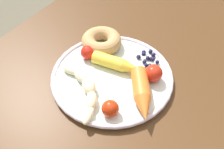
{
  "coord_description": "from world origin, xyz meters",
  "views": [
    {
      "loc": [
        -0.38,
        -0.18,
        1.17
      ],
      "look_at": [
        -0.05,
        0.01,
        0.75
      ],
      "focal_mm": 36.18,
      "sensor_mm": 36.0,
      "label": 1
    }
  ],
  "objects_px": {
    "tomato_near": "(154,73)",
    "tomato_far": "(88,52)",
    "dining_table": "(124,88)",
    "donut": "(102,41)",
    "blueberry_pile": "(148,58)",
    "tomato_mid": "(110,109)",
    "carrot_orange": "(142,94)",
    "carrot_yellow": "(118,64)",
    "banana": "(85,88)",
    "plate": "(112,75)"
  },
  "relations": [
    {
      "from": "plate",
      "to": "tomato_far",
      "type": "relative_size",
      "value": 8.15
    },
    {
      "from": "plate",
      "to": "tomato_near",
      "type": "distance_m",
      "value": 0.1
    },
    {
      "from": "dining_table",
      "to": "banana",
      "type": "xyz_separation_m",
      "value": [
        -0.13,
        0.04,
        0.12
      ]
    },
    {
      "from": "tomato_near",
      "to": "tomato_mid",
      "type": "xyz_separation_m",
      "value": [
        -0.14,
        0.04,
        -0.0
      ]
    },
    {
      "from": "dining_table",
      "to": "tomato_far",
      "type": "height_order",
      "value": "tomato_far"
    },
    {
      "from": "dining_table",
      "to": "carrot_orange",
      "type": "relative_size",
      "value": 8.53
    },
    {
      "from": "plate",
      "to": "carrot_orange",
      "type": "height_order",
      "value": "carrot_orange"
    },
    {
      "from": "donut",
      "to": "blueberry_pile",
      "type": "height_order",
      "value": "donut"
    },
    {
      "from": "dining_table",
      "to": "blueberry_pile",
      "type": "bearing_deg",
      "value": -45.79
    },
    {
      "from": "banana",
      "to": "carrot_orange",
      "type": "distance_m",
      "value": 0.13
    },
    {
      "from": "tomato_near",
      "to": "tomato_far",
      "type": "xyz_separation_m",
      "value": [
        -0.02,
        0.18,
        -0.0
      ]
    },
    {
      "from": "dining_table",
      "to": "tomato_near",
      "type": "bearing_deg",
      "value": -101.31
    },
    {
      "from": "carrot_orange",
      "to": "donut",
      "type": "xyz_separation_m",
      "value": [
        0.11,
        0.17,
        -0.0
      ]
    },
    {
      "from": "carrot_orange",
      "to": "donut",
      "type": "height_order",
      "value": "same"
    },
    {
      "from": "plate",
      "to": "tomato_mid",
      "type": "height_order",
      "value": "tomato_mid"
    },
    {
      "from": "tomato_near",
      "to": "tomato_mid",
      "type": "height_order",
      "value": "tomato_near"
    },
    {
      "from": "carrot_yellow",
      "to": "tomato_far",
      "type": "relative_size",
      "value": 3.69
    },
    {
      "from": "banana",
      "to": "tomato_near",
      "type": "relative_size",
      "value": 3.49
    },
    {
      "from": "tomato_near",
      "to": "tomato_mid",
      "type": "distance_m",
      "value": 0.14
    },
    {
      "from": "tomato_near",
      "to": "carrot_yellow",
      "type": "bearing_deg",
      "value": 96.88
    },
    {
      "from": "blueberry_pile",
      "to": "plate",
      "type": "bearing_deg",
      "value": 149.84
    },
    {
      "from": "blueberry_pile",
      "to": "tomato_far",
      "type": "xyz_separation_m",
      "value": [
        -0.07,
        0.14,
        0.01
      ]
    },
    {
      "from": "carrot_yellow",
      "to": "tomato_far",
      "type": "height_order",
      "value": "tomato_far"
    },
    {
      "from": "tomato_mid",
      "to": "tomato_far",
      "type": "relative_size",
      "value": 1.01
    },
    {
      "from": "banana",
      "to": "tomato_near",
      "type": "distance_m",
      "value": 0.17
    },
    {
      "from": "carrot_orange",
      "to": "tomato_mid",
      "type": "height_order",
      "value": "carrot_orange"
    },
    {
      "from": "carrot_yellow",
      "to": "tomato_mid",
      "type": "distance_m",
      "value": 0.14
    },
    {
      "from": "carrot_orange",
      "to": "tomato_near",
      "type": "height_order",
      "value": "tomato_near"
    },
    {
      "from": "banana",
      "to": "carrot_orange",
      "type": "xyz_separation_m",
      "value": [
        0.05,
        -0.12,
        0.01
      ]
    },
    {
      "from": "carrot_yellow",
      "to": "tomato_near",
      "type": "distance_m",
      "value": 0.09
    },
    {
      "from": "carrot_yellow",
      "to": "tomato_near",
      "type": "xyz_separation_m",
      "value": [
        0.01,
        -0.09,
        0.01
      ]
    },
    {
      "from": "donut",
      "to": "tomato_far",
      "type": "xyz_separation_m",
      "value": [
        -0.06,
        0.01,
        -0.0
      ]
    },
    {
      "from": "plate",
      "to": "tomato_near",
      "type": "relative_size",
      "value": 7.02
    },
    {
      "from": "blueberry_pile",
      "to": "tomato_mid",
      "type": "xyz_separation_m",
      "value": [
        -0.19,
        0.0,
        0.01
      ]
    },
    {
      "from": "plate",
      "to": "tomato_mid",
      "type": "distance_m",
      "value": 0.12
    },
    {
      "from": "tomato_far",
      "to": "plate",
      "type": "bearing_deg",
      "value": -103.6
    },
    {
      "from": "carrot_orange",
      "to": "carrot_yellow",
      "type": "distance_m",
      "value": 0.11
    },
    {
      "from": "banana",
      "to": "tomato_far",
      "type": "distance_m",
      "value": 0.12
    },
    {
      "from": "carrot_yellow",
      "to": "blueberry_pile",
      "type": "height_order",
      "value": "carrot_yellow"
    },
    {
      "from": "donut",
      "to": "tomato_far",
      "type": "distance_m",
      "value": 0.06
    },
    {
      "from": "carrot_orange",
      "to": "donut",
      "type": "relative_size",
      "value": 1.22
    },
    {
      "from": "carrot_yellow",
      "to": "blueberry_pile",
      "type": "distance_m",
      "value": 0.09
    },
    {
      "from": "carrot_orange",
      "to": "donut",
      "type": "distance_m",
      "value": 0.21
    },
    {
      "from": "dining_table",
      "to": "tomato_far",
      "type": "distance_m",
      "value": 0.16
    },
    {
      "from": "dining_table",
      "to": "tomato_far",
      "type": "relative_size",
      "value": 30.84
    },
    {
      "from": "dining_table",
      "to": "tomato_mid",
      "type": "distance_m",
      "value": 0.2
    },
    {
      "from": "carrot_orange",
      "to": "dining_table",
      "type": "bearing_deg",
      "value": 44.79
    },
    {
      "from": "plate",
      "to": "carrot_yellow",
      "type": "relative_size",
      "value": 2.21
    },
    {
      "from": "donut",
      "to": "carrot_yellow",
      "type": "bearing_deg",
      "value": -122.71
    },
    {
      "from": "blueberry_pile",
      "to": "tomato_far",
      "type": "height_order",
      "value": "tomato_far"
    }
  ]
}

